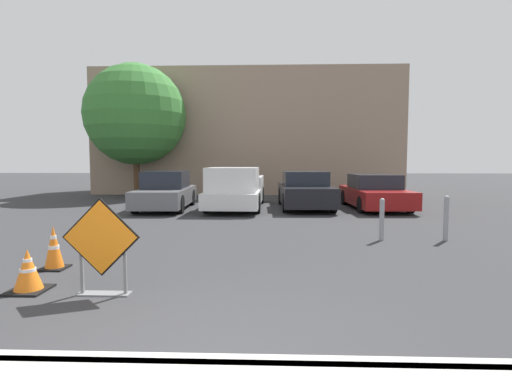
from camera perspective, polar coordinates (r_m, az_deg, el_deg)
The scene contains 13 objects.
ground_plane at distance 13.40m, azimuth -0.16°, elevation -3.41°, with size 96.00×96.00×0.00m, color #333335.
curb_lip at distance 3.75m, azimuth -6.72°, elevation -23.54°, with size 24.19×0.20×0.14m.
road_closed_sign at distance 5.81m, azimuth -21.22°, elevation -7.09°, with size 1.06×0.20×1.33m.
traffic_cone_nearest at distance 6.53m, azimuth -29.80°, elevation -9.76°, with size 0.52×0.52×0.60m.
traffic_cone_second at distance 7.63m, azimuth -26.92°, elevation -7.12°, with size 0.41×0.41×0.74m.
parked_car_nearest at distance 15.64m, azimuth -12.74°, elevation 0.04°, with size 1.93×4.36×1.45m.
pickup_truck at distance 15.31m, azimuth -2.91°, elevation 0.27°, with size 2.09×5.58×1.60m.
parked_car_second at distance 15.70m, azimuth 7.01°, elevation 0.18°, with size 2.01×4.54×1.43m.
parked_car_third at distance 16.09m, azimuth 16.56°, elevation -0.09°, with size 2.01×4.55×1.32m.
bollard_nearest at distance 9.64m, azimuth 17.53°, elevation -3.59°, with size 0.12×0.12×0.98m.
bollard_second at distance 10.12m, azimuth 25.52°, elevation -3.25°, with size 0.12×0.12×1.04m.
building_facade_backdrop at distance 24.02m, azimuth -1.07°, elevation 8.29°, with size 17.07×5.00×6.89m.
street_tree_behind_lot at distance 21.61m, azimuth -16.85°, elevation 10.52°, with size 5.11×5.11×6.75m.
Camera 1 is at (0.52, -3.27, 1.82)m, focal length 28.00 mm.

